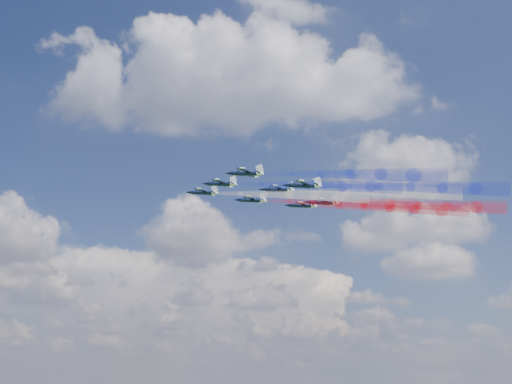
# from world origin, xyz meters

# --- Properties ---
(jet_lead) EXTENTS (13.44, 11.78, 4.96)m
(jet_lead) POSITION_xyz_m (-33.55, 6.80, 171.16)
(jet_lead) COLOR black
(trail_lead) EXTENTS (43.37, 15.61, 10.03)m
(trail_lead) POSITION_xyz_m (-7.91, -0.37, 167.39)
(trail_lead) COLOR white
(jet_inner_left) EXTENTS (13.44, 11.78, 4.96)m
(jet_inner_left) POSITION_xyz_m (-26.39, -4.45, 169.89)
(jet_inner_left) COLOR black
(trail_inner_left) EXTENTS (43.37, 15.61, 10.03)m
(trail_inner_left) POSITION_xyz_m (-0.75, -11.62, 166.12)
(trail_inner_left) COLOR #1929D9
(jet_inner_right) EXTENTS (13.44, 11.78, 4.96)m
(jet_inner_right) POSITION_xyz_m (-20.10, 13.25, 170.32)
(jet_inner_right) COLOR black
(trail_inner_right) EXTENTS (43.37, 15.61, 10.03)m
(trail_inner_right) POSITION_xyz_m (5.54, 6.08, 166.55)
(trail_inner_right) COLOR red
(jet_outer_left) EXTENTS (13.44, 11.78, 4.96)m
(jet_outer_left) POSITION_xyz_m (-17.89, -16.40, 168.39)
(jet_outer_left) COLOR black
(trail_outer_left) EXTENTS (43.37, 15.61, 10.03)m
(trail_outer_left) POSITION_xyz_m (7.75, -23.57, 164.62)
(trail_outer_left) COLOR #1929D9
(jet_center_third) EXTENTS (13.44, 11.78, 4.96)m
(jet_center_third) POSITION_xyz_m (-11.19, 0.76, 169.30)
(jet_center_third) COLOR black
(trail_center_third) EXTENTS (43.37, 15.61, 10.03)m
(trail_center_third) POSITION_xyz_m (14.44, -6.41, 165.53)
(trail_center_third) COLOR white
(jet_outer_right) EXTENTS (13.44, 11.78, 4.96)m
(jet_outer_right) POSITION_xyz_m (-5.22, 20.66, 170.30)
(jet_outer_right) COLOR black
(trail_outer_right) EXTENTS (43.37, 15.61, 10.03)m
(trail_outer_right) POSITION_xyz_m (20.42, 13.49, 166.53)
(trail_outer_right) COLOR red
(jet_rear_left) EXTENTS (13.44, 11.78, 4.96)m
(jet_rear_left) POSITION_xyz_m (-3.62, -11.92, 166.10)
(jet_rear_left) COLOR black
(trail_rear_left) EXTENTS (43.37, 15.61, 10.03)m
(trail_rear_left) POSITION_xyz_m (22.02, -19.09, 162.33)
(trail_rear_left) COLOR #1929D9
(jet_rear_right) EXTENTS (13.44, 11.78, 4.96)m
(jet_rear_right) POSITION_xyz_m (1.11, 7.85, 167.29)
(jet_rear_right) COLOR black
(trail_rear_right) EXTENTS (43.37, 15.61, 10.03)m
(trail_rear_right) POSITION_xyz_m (26.75, 0.68, 163.52)
(trail_rear_right) COLOR red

